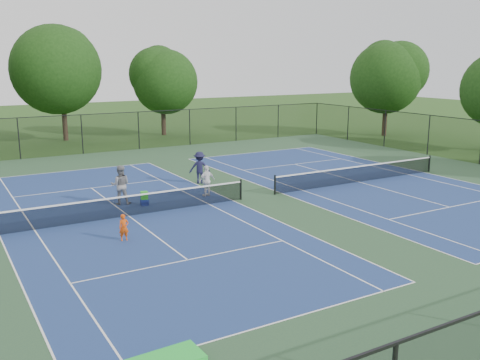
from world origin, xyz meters
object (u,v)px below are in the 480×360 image
tree_back_c (162,77)px  ball_crate (145,202)px  tree_back_b (61,65)px  child_player (124,227)px  ball_hopper (144,195)px  bystander_b (200,168)px  bystander_a (207,181)px  instructor (120,185)px  tree_side_e (387,74)px

tree_back_c → ball_crate: (-10.71, -23.57, -5.32)m
tree_back_b → child_player: 30.11m
ball_crate → ball_hopper: (0.00, 0.00, 0.35)m
bystander_b → ball_hopper: (-4.51, -3.02, -0.42)m
child_player → bystander_a: bearing=42.1°
bystander_b → child_player: bearing=74.3°
tree_back_c → child_player: 31.54m
tree_back_c → child_player: size_ratio=7.77×
ball_crate → ball_hopper: 0.35m
tree_back_c → instructor: size_ratio=4.27×
tree_back_c → tree_side_e: size_ratio=0.95×
tree_side_e → ball_crate: 31.85m
tree_side_e → bystander_a: 28.55m
instructor → bystander_a: 4.48m
child_player → ball_hopper: size_ratio=2.74×
instructor → bystander_a: (4.43, -0.68, -0.16)m
child_player → tree_side_e: bearing=32.8°
tree_back_b → tree_back_c: bearing=-6.3°
instructor → ball_crate: size_ratio=5.25×
child_player → bystander_b: bearing=51.3°
child_player → ball_crate: 5.28m
tree_side_e → instructor: tree_side_e is taller
bystander_a → child_player: bearing=29.4°
child_player → instructor: instructor is taller
tree_side_e → bystander_a: bearing=-153.7°
ball_hopper → tree_back_b: bearing=86.0°
ball_crate → child_player: bearing=-119.0°
tree_back_c → instructor: tree_back_c is taller
tree_back_c → tree_side_e: bearing=-31.4°
tree_back_b → ball_crate: bearing=-94.0°
tree_side_e → tree_back_b: bearing=156.0°
bystander_a → ball_crate: bearing=-6.6°
bystander_b → instructor: bearing=49.3°
ball_crate → ball_hopper: size_ratio=0.95×
instructor → ball_crate: bearing=160.2°
child_player → ball_crate: (2.55, 4.61, -0.38)m
ball_hopper → tree_side_e: bearing=23.6°
instructor → bystander_a: size_ratio=1.20×
tree_back_b → instructor: tree_back_b is taller
tree_side_e → child_player: 36.06m
instructor → bystander_b: instructor is taller
child_player → bystander_a: (6.06, 4.74, 0.28)m
bystander_a → bystander_b: bystander_b is taller
tree_back_b → tree_side_e: tree_back_b is taller
tree_back_b → instructor: bearing=-96.3°
tree_side_e → ball_hopper: 31.78m
ball_hopper → tree_back_c: bearing=65.6°
tree_back_b → bystander_a: 25.18m
child_player → instructor: size_ratio=0.55×
tree_side_e → ball_hopper: bearing=-156.4°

